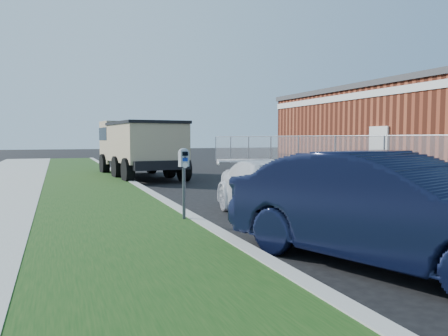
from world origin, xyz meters
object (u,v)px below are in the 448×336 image
object	(u,v)px
parking_meter	(184,168)
dump_truck	(139,145)
navy_sedan	(389,210)
white_wagon	(272,190)

from	to	relation	value
parking_meter	dump_truck	distance (m)	10.87
navy_sedan	dump_truck	world-z (taller)	dump_truck
white_wagon	dump_truck	distance (m)	10.84
dump_truck	white_wagon	bearing A→B (deg)	-90.38
white_wagon	dump_truck	size ratio (longest dim) A/B	0.65
navy_sedan	dump_truck	xyz separation A→B (m)	(-0.78, 14.46, 0.62)
white_wagon	dump_truck	world-z (taller)	dump_truck
white_wagon	dump_truck	xyz separation A→B (m)	(-0.93, 10.77, 0.78)
parking_meter	white_wagon	distance (m)	2.02
white_wagon	navy_sedan	bearing A→B (deg)	-85.71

